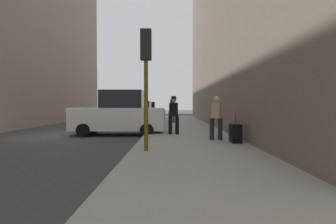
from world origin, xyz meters
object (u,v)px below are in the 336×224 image
object	(u,v)px
parked_silver_sedan	(135,114)
pedestrian_with_fedora	(174,113)
parked_white_van	(119,115)
parked_gray_coupe	(143,112)
traffic_light	(146,63)
rolling_suitcase	(235,133)
pedestrian_with_beanie	(172,110)
pedestrian_in_tan_coat	(216,116)
fire_hydrant	(160,118)

from	to	relation	value
parked_silver_sedan	pedestrian_with_fedora	world-z (taller)	pedestrian_with_fedora
parked_white_van	parked_silver_sedan	xyz separation A→B (m)	(0.00, 6.02, -0.18)
pedestrian_with_fedora	parked_gray_coupe	bearing A→B (deg)	102.22
pedestrian_with_fedora	traffic_light	bearing A→B (deg)	-101.11
parked_silver_sedan	rolling_suitcase	size ratio (longest dim) A/B	4.11
parked_white_van	pedestrian_with_fedora	bearing A→B (deg)	-18.88
traffic_light	pedestrian_with_beanie	bearing A→B (deg)	86.18
pedestrian_in_tan_coat	fire_hydrant	bearing A→B (deg)	104.72
parked_silver_sedan	traffic_light	world-z (taller)	traffic_light
traffic_light	pedestrian_with_fedora	size ratio (longest dim) A/B	2.03
parked_white_van	traffic_light	size ratio (longest dim) A/B	1.28
pedestrian_with_fedora	pedestrian_with_beanie	bearing A→B (deg)	90.48
pedestrian_with_fedora	pedestrian_with_beanie	world-z (taller)	same
traffic_light	pedestrian_with_fedora	world-z (taller)	traffic_light
parked_silver_sedan	pedestrian_in_tan_coat	size ratio (longest dim) A/B	2.50
fire_hydrant	pedestrian_with_fedora	size ratio (longest dim) A/B	0.40
parked_silver_sedan	parked_gray_coupe	xyz separation A→B (m)	(0.00, 5.65, 0.00)
traffic_light	pedestrian_with_beanie	distance (m)	12.32
parked_gray_coupe	pedestrian_in_tan_coat	distance (m)	15.25
traffic_light	fire_hydrant	bearing A→B (deg)	90.23
traffic_light	pedestrian_with_fedora	xyz separation A→B (m)	(0.88, 4.47, -1.62)
parked_white_van	pedestrian_with_fedora	xyz separation A→B (m)	(2.73, -0.93, 0.10)
traffic_light	pedestrian_in_tan_coat	xyz separation A→B (m)	(2.51, 2.47, -1.65)
parked_silver_sedan	pedestrian_in_tan_coat	distance (m)	9.96
pedestrian_in_tan_coat	pedestrian_with_fedora	xyz separation A→B (m)	(-1.64, 2.00, 0.03)
fire_hydrant	pedestrian_in_tan_coat	xyz separation A→B (m)	(2.56, -9.76, 0.61)
parked_white_van	pedestrian_in_tan_coat	bearing A→B (deg)	-33.88
parked_white_van	traffic_light	xyz separation A→B (m)	(1.85, -5.40, 1.73)
pedestrian_with_beanie	parked_gray_coupe	bearing A→B (deg)	118.60
pedestrian_in_tan_coat	rolling_suitcase	distance (m)	1.12
parked_gray_coupe	fire_hydrant	bearing A→B (deg)	-69.59
fire_hydrant	pedestrian_in_tan_coat	distance (m)	10.11
parked_silver_sedan	traffic_light	xyz separation A→B (m)	(1.85, -11.42, 1.91)
pedestrian_in_tan_coat	pedestrian_with_fedora	bearing A→B (deg)	129.32
rolling_suitcase	parked_white_van	bearing A→B (deg)	143.44
parked_silver_sedan	traffic_light	distance (m)	11.73
parked_gray_coupe	pedestrian_with_fedora	bearing A→B (deg)	-77.78
parked_gray_coupe	rolling_suitcase	bearing A→B (deg)	-72.13
parked_white_van	fire_hydrant	xyz separation A→B (m)	(1.80, 6.83, -0.54)
parked_gray_coupe	parked_white_van	bearing A→B (deg)	-90.00
parked_silver_sedan	fire_hydrant	size ratio (longest dim) A/B	6.07
parked_white_van	parked_silver_sedan	size ratio (longest dim) A/B	1.08
fire_hydrant	pedestrian_in_tan_coat	bearing A→B (deg)	-75.28
fire_hydrant	pedestrian_with_beanie	world-z (taller)	pedestrian_with_beanie
parked_silver_sedan	traffic_light	bearing A→B (deg)	-80.78
traffic_light	rolling_suitcase	bearing A→B (deg)	29.30
parked_gray_coupe	fire_hydrant	world-z (taller)	parked_gray_coupe
parked_silver_sedan	parked_gray_coupe	size ratio (longest dim) A/B	1.01
parked_gray_coupe	pedestrian_with_fedora	distance (m)	12.90
pedestrian_in_tan_coat	rolling_suitcase	size ratio (longest dim) A/B	1.64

